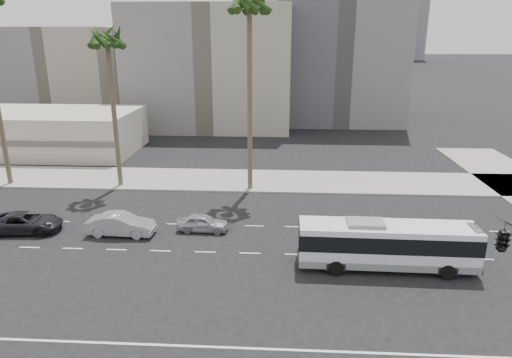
# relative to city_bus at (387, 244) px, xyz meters

# --- Properties ---
(ground) EXTENTS (700.00, 700.00, 0.00)m
(ground) POSITION_rel_city_bus_xyz_m (-5.46, 1.43, -1.61)
(ground) COLOR black
(ground) RESTS_ON ground
(sidewalk_north) EXTENTS (120.00, 7.00, 0.15)m
(sidewalk_north) POSITION_rel_city_bus_xyz_m (-5.46, 16.93, -1.54)
(sidewalk_north) COLOR gray
(sidewalk_north) RESTS_ON ground
(commercial_low) EXTENTS (22.00, 12.16, 5.00)m
(commercial_low) POSITION_rel_city_bus_xyz_m (-35.46, 27.42, 0.89)
(commercial_low) COLOR #BAB09D
(commercial_low) RESTS_ON ground
(midrise_beige_west) EXTENTS (24.00, 18.00, 18.00)m
(midrise_beige_west) POSITION_rel_city_bus_xyz_m (-17.46, 46.43, 7.39)
(midrise_beige_west) COLOR gray
(midrise_beige_west) RESTS_ON ground
(midrise_gray_center) EXTENTS (20.00, 20.00, 26.00)m
(midrise_gray_center) POSITION_rel_city_bus_xyz_m (2.54, 53.43, 11.39)
(midrise_gray_center) COLOR #56575D
(midrise_gray_center) RESTS_ON ground
(midrise_beige_far) EXTENTS (18.00, 16.00, 15.00)m
(midrise_beige_far) POSITION_rel_city_bus_xyz_m (-43.46, 51.43, 5.89)
(midrise_beige_far) COLOR gray
(midrise_beige_far) RESTS_ON ground
(highrise_far) EXTENTS (22.00, 22.00, 60.00)m
(highrise_far) POSITION_rel_city_bus_xyz_m (64.54, 261.43, 28.39)
(highrise_far) COLOR slate
(highrise_far) RESTS_ON ground
(city_bus) EXTENTS (10.74, 2.62, 3.07)m
(city_bus) POSITION_rel_city_bus_xyz_m (0.00, 0.00, 0.00)
(city_bus) COLOR silver
(city_bus) RESTS_ON ground
(car_a) EXTENTS (1.64, 3.80, 1.28)m
(car_a) POSITION_rel_city_bus_xyz_m (-12.18, 4.86, -0.98)
(car_a) COLOR #95989E
(car_a) RESTS_ON ground
(car_b) EXTENTS (1.83, 4.85, 1.58)m
(car_b) POSITION_rel_city_bus_xyz_m (-17.92, 3.84, -0.82)
(car_b) COLOR gray
(car_b) RESTS_ON ground
(car_c) EXTENTS (2.91, 5.45, 1.46)m
(car_c) POSITION_rel_city_bus_xyz_m (-25.12, 3.95, -0.88)
(car_c) COLOR black
(car_c) RESTS_ON ground
(traffic_signal) EXTENTS (3.17, 4.31, 6.81)m
(traffic_signal) POSITION_rel_city_bus_xyz_m (2.49, -8.77, 4.06)
(traffic_signal) COLOR #262628
(traffic_signal) RESTS_ON ground
(palm_near) EXTENTS (5.19, 5.19, 17.46)m
(palm_near) POSITION_rel_city_bus_xyz_m (-9.37, 14.44, 14.20)
(palm_near) COLOR brown
(palm_near) RESTS_ON ground
(palm_mid) EXTENTS (4.70, 4.70, 14.54)m
(palm_mid) POSITION_rel_city_bus_xyz_m (-21.77, 14.71, 11.47)
(palm_mid) COLOR brown
(palm_mid) RESTS_ON ground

